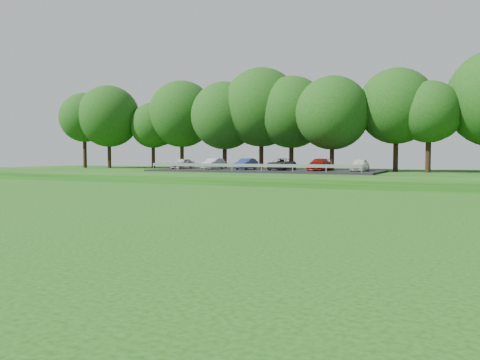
% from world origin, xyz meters
% --- Properties ---
extents(parking_lot, '(24.00, 9.00, 1.38)m').
position_xyz_m(parking_lot, '(-23.69, 32.82, 1.06)').
color(parking_lot, black).
rests_on(parking_lot, berm).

